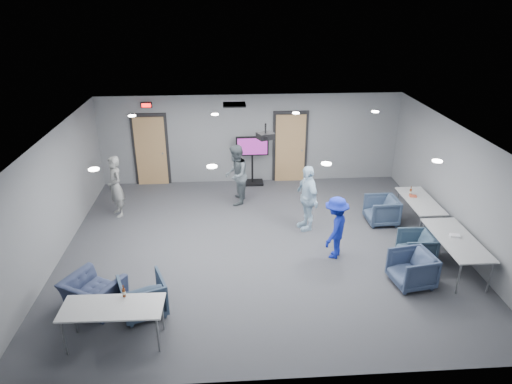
{
  "coord_description": "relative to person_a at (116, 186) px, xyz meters",
  "views": [
    {
      "loc": [
        -0.74,
        -9.2,
        5.48
      ],
      "look_at": [
        -0.09,
        0.4,
        1.2
      ],
      "focal_mm": 32.0,
      "sensor_mm": 36.0,
      "label": 1
    }
  ],
  "objects": [
    {
      "name": "door_left",
      "position": [
        0.64,
        2.08,
        0.26
      ],
      "size": [
        1.06,
        0.17,
        2.24
      ],
      "color": "black",
      "rests_on": "wall_back"
    },
    {
      "name": "wrapper",
      "position": [
        7.64,
        -3.0,
        -0.06
      ],
      "size": [
        0.22,
        0.18,
        0.04
      ],
      "primitive_type": "cube",
      "rotation": [
        0.0,
        0.0,
        -0.27
      ],
      "color": "white",
      "rests_on": "table_right_b"
    },
    {
      "name": "chair_right_a",
      "position": [
        6.79,
        -0.92,
        -0.46
      ],
      "size": [
        0.78,
        0.76,
        0.7
      ],
      "primitive_type": "imported",
      "rotation": [
        0.0,
        0.0,
        -1.55
      ],
      "color": "#394A63",
      "rests_on": "floor"
    },
    {
      "name": "chair_right_c",
      "position": [
        6.54,
        -3.58,
        -0.46
      ],
      "size": [
        0.89,
        0.87,
        0.71
      ],
      "primitive_type": "imported",
      "rotation": [
        0.0,
        0.0,
        -1.41
      ],
      "color": "#3D4B69",
      "rests_on": "floor"
    },
    {
      "name": "wall_left",
      "position": [
        -0.86,
        -1.87,
        0.54
      ],
      "size": [
        0.02,
        8.0,
        2.7
      ],
      "primitive_type": "cube",
      "color": "gray",
      "rests_on": "floor"
    },
    {
      "name": "hvac_diffuser",
      "position": [
        3.14,
        0.93,
        1.87
      ],
      "size": [
        0.6,
        0.6,
        0.03
      ],
      "primitive_type": "cube",
      "color": "black",
      "rests_on": "ceiling"
    },
    {
      "name": "door_right",
      "position": [
        4.84,
        2.08,
        0.26
      ],
      "size": [
        1.06,
        0.17,
        2.24
      ],
      "color": "black",
      "rests_on": "wall_back"
    },
    {
      "name": "ceiling",
      "position": [
        3.64,
        -1.87,
        1.89
      ],
      "size": [
        9.0,
        9.0,
        0.0
      ],
      "primitive_type": "plane",
      "rotation": [
        3.14,
        0.0,
        0.0
      ],
      "color": "silver",
      "rests_on": "wall_back"
    },
    {
      "name": "table_right_a",
      "position": [
        7.64,
        -1.19,
        -0.13
      ],
      "size": [
        0.69,
        1.67,
        0.73
      ],
      "rotation": [
        0.0,
        0.0,
        1.57
      ],
      "color": "silver",
      "rests_on": "floor"
    },
    {
      "name": "person_b",
      "position": [
        3.14,
        0.52,
        0.03
      ],
      "size": [
        0.76,
        0.91,
        1.68
      ],
      "primitive_type": "imported",
      "rotation": [
        0.0,
        0.0,
        -1.74
      ],
      "color": "slate",
      "rests_on": "floor"
    },
    {
      "name": "projector",
      "position": [
        3.8,
        -1.01,
        1.59
      ],
      "size": [
        0.45,
        0.42,
        0.36
      ],
      "rotation": [
        0.0,
        0.0,
        0.38
      ],
      "color": "black",
      "rests_on": "ceiling"
    },
    {
      "name": "wall_back",
      "position": [
        3.64,
        2.13,
        0.54
      ],
      "size": [
        9.0,
        0.02,
        2.7
      ],
      "primitive_type": "cube",
      "color": "gray",
      "rests_on": "floor"
    },
    {
      "name": "table_front_left",
      "position": [
        0.96,
        -4.87,
        -0.13
      ],
      "size": [
        1.68,
        0.73,
        0.73
      ],
      "rotation": [
        0.0,
        0.0,
        -0.02
      ],
      "color": "silver",
      "rests_on": "floor"
    },
    {
      "name": "bottle_right",
      "position": [
        7.5,
        -0.87,
        0.01
      ],
      "size": [
        0.06,
        0.06,
        0.24
      ],
      "color": "#5F2910",
      "rests_on": "table_right_a"
    },
    {
      "name": "wall_front",
      "position": [
        3.64,
        -5.87,
        0.54
      ],
      "size": [
        9.0,
        0.02,
        2.7
      ],
      "primitive_type": "cube",
      "color": "gray",
      "rests_on": "floor"
    },
    {
      "name": "tv_stand",
      "position": [
        3.67,
        1.88,
        0.04
      ],
      "size": [
        0.98,
        0.47,
        1.5
      ],
      "color": "black",
      "rests_on": "floor"
    },
    {
      "name": "bottle_front",
      "position": [
        1.11,
        -4.61,
        0.0
      ],
      "size": [
        0.06,
        0.06,
        0.22
      ],
      "color": "#5F2910",
      "rests_on": "table_front_left"
    },
    {
      "name": "chair_right_b",
      "position": [
        6.99,
        -2.7,
        -0.48
      ],
      "size": [
        0.75,
        0.73,
        0.65
      ],
      "primitive_type": "imported",
      "rotation": [
        0.0,
        0.0,
        -1.61
      ],
      "color": "#364B5E",
      "rests_on": "floor"
    },
    {
      "name": "table_right_b",
      "position": [
        7.64,
        -3.09,
        -0.12
      ],
      "size": [
        0.79,
        1.89,
        0.73
      ],
      "rotation": [
        0.0,
        0.0,
        1.57
      ],
      "color": "silver",
      "rests_on": "floor"
    },
    {
      "name": "chair_front_b",
      "position": [
        0.37,
        -3.93,
        -0.49
      ],
      "size": [
        1.28,
        1.23,
        0.64
      ],
      "primitive_type": "imported",
      "rotation": [
        0.0,
        0.0,
        2.62
      ],
      "color": "#333C59",
      "rests_on": "floor"
    },
    {
      "name": "exit_sign",
      "position": [
        0.64,
        2.06,
        1.64
      ],
      "size": [
        0.32,
        0.08,
        0.16
      ],
      "color": "black",
      "rests_on": "wall_back"
    },
    {
      "name": "wall_right",
      "position": [
        8.14,
        -1.87,
        0.54
      ],
      "size": [
        0.02,
        8.0,
        2.7
      ],
      "primitive_type": "cube",
      "color": "gray",
      "rests_on": "floor"
    },
    {
      "name": "person_a",
      "position": [
        0.0,
        0.0,
        0.0
      ],
      "size": [
        0.65,
        0.71,
        1.62
      ],
      "primitive_type": "imported",
      "rotation": [
        0.0,
        0.0,
        -1.0
      ],
      "color": "gray",
      "rests_on": "floor"
    },
    {
      "name": "person_d",
      "position": [
        5.23,
        -2.42,
        -0.1
      ],
      "size": [
        0.93,
        1.07,
        1.43
      ],
      "primitive_type": "imported",
      "rotation": [
        0.0,
        0.0,
        -2.11
      ],
      "color": "#1929A8",
      "rests_on": "floor"
    },
    {
      "name": "downlights",
      "position": [
        3.64,
        -1.87,
        1.87
      ],
      "size": [
        6.18,
        3.78,
        0.02
      ],
      "color": "white",
      "rests_on": "ceiling"
    },
    {
      "name": "snack_box",
      "position": [
        7.53,
        -0.97,
        -0.06
      ],
      "size": [
        0.19,
        0.15,
        0.04
      ],
      "primitive_type": "cube",
      "rotation": [
        0.0,
        0.0,
        -0.22
      ],
      "color": "#BE4A2F",
      "rests_on": "table_right_a"
    },
    {
      "name": "person_c",
      "position": [
        4.83,
        -1.07,
        0.02
      ],
      "size": [
        0.66,
        1.05,
        1.66
      ],
      "primitive_type": "imported",
      "rotation": [
        0.0,
        0.0,
        -1.29
      ],
      "color": "#C4E4FC",
      "rests_on": "floor"
    },
    {
      "name": "floor",
      "position": [
        3.64,
        -1.87,
        -0.81
      ],
      "size": [
        9.0,
        9.0,
        0.0
      ],
      "primitive_type": "plane",
      "color": "#36383D",
      "rests_on": "ground"
    },
    {
      "name": "chair_front_a",
      "position": [
        1.29,
        -4.11,
        -0.45
      ],
      "size": [
        1.0,
        1.01,
        0.72
      ],
      "primitive_type": "imported",
      "rotation": [
        0.0,
        0.0,
        3.51
      ],
      "color": "#36475D",
      "rests_on": "floor"
    }
  ]
}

